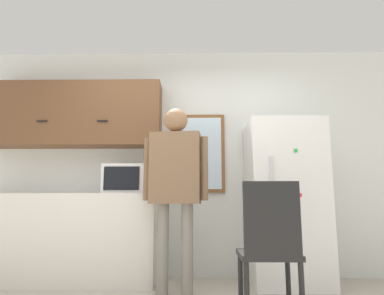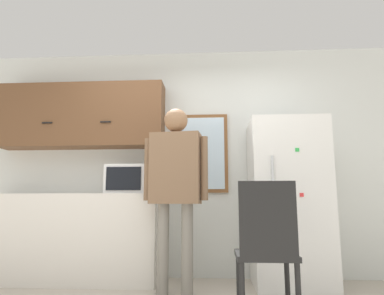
{
  "view_description": "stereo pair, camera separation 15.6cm",
  "coord_description": "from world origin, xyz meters",
  "px_view_note": "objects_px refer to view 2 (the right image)",
  "views": [
    {
      "loc": [
        0.2,
        -2.34,
        0.82
      ],
      "look_at": [
        0.14,
        0.94,
        1.37
      ],
      "focal_mm": 32.0,
      "sensor_mm": 36.0,
      "label": 1
    },
    {
      "loc": [
        0.35,
        -2.33,
        0.82
      ],
      "look_at": [
        0.14,
        0.94,
        1.37
      ],
      "focal_mm": 32.0,
      "sensor_mm": 36.0,
      "label": 2
    }
  ],
  "objects_px": {
    "chair": "(266,243)",
    "refrigerator": "(288,201)",
    "person": "(176,177)",
    "microwave": "(132,180)"
  },
  "relations": [
    {
      "from": "chair",
      "to": "refrigerator",
      "type": "bearing_deg",
      "value": -110.14
    },
    {
      "from": "microwave",
      "to": "refrigerator",
      "type": "bearing_deg",
      "value": -1.07
    },
    {
      "from": "refrigerator",
      "to": "person",
      "type": "bearing_deg",
      "value": -160.42
    },
    {
      "from": "person",
      "to": "refrigerator",
      "type": "distance_m",
      "value": 1.24
    },
    {
      "from": "microwave",
      "to": "chair",
      "type": "distance_m",
      "value": 1.76
    },
    {
      "from": "person",
      "to": "microwave",
      "type": "bearing_deg",
      "value": 146.34
    },
    {
      "from": "person",
      "to": "refrigerator",
      "type": "xyz_separation_m",
      "value": [
        1.15,
        0.41,
        -0.23
      ]
    },
    {
      "from": "microwave",
      "to": "refrigerator",
      "type": "height_order",
      "value": "refrigerator"
    },
    {
      "from": "refrigerator",
      "to": "microwave",
      "type": "bearing_deg",
      "value": 178.93
    },
    {
      "from": "person",
      "to": "chair",
      "type": "relative_size",
      "value": 1.78
    }
  ]
}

